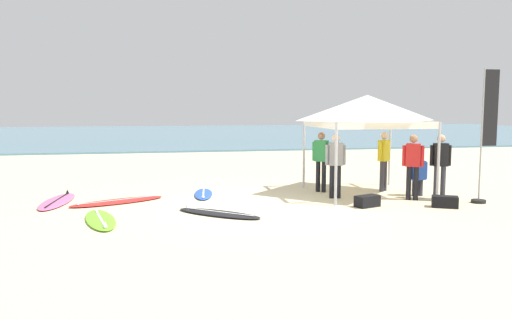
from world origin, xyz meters
The scene contains 17 objects.
ground_plane centered at (0.00, 0.00, 0.00)m, with size 80.00×80.00×0.00m, color beige.
sea centered at (0.00, 33.18, 0.05)m, with size 80.00×36.00×0.10m, color #568499.
canopy_tent centered at (3.13, 1.28, 2.39)m, with size 2.88×2.88×2.75m.
surfboard_red centered at (-3.58, 1.29, 0.04)m, with size 2.49×1.64×0.19m.
surfboard_lime centered at (-3.77, -0.79, 0.04)m, with size 1.03×2.25×0.19m.
surfboard_pink centered at (-5.08, 1.62, 0.04)m, with size 0.86×2.41×0.19m.
surfboard_blue centered at (-1.33, 1.98, 0.04)m, with size 0.68×1.86×0.19m.
surfboard_black centered at (-1.23, -0.63, 0.04)m, with size 2.01×1.85×0.19m.
person_black centered at (4.72, 0.17, 0.99)m, with size 0.53×0.30×1.71m.
person_grey centered at (2.08, 0.85, 0.99)m, with size 0.55×0.26×1.71m.
person_green centered at (2.03, 1.88, 0.99)m, with size 0.43×0.40×1.71m.
person_yellow centered at (3.83, 1.65, 0.99)m, with size 0.44×0.40×1.71m.
person_red centered at (3.96, 0.21, 0.99)m, with size 0.48×0.38×1.71m.
person_blue centered at (4.41, 0.74, 0.66)m, with size 0.55×0.23×1.20m.
banner_flag centered at (5.54, -0.49, 1.57)m, with size 0.60×0.36×3.40m.
gear_bag_near_tent centered at (4.26, -0.86, 0.14)m, with size 0.60×0.32×0.28m, color black.
gear_bag_by_pole centered at (2.44, -0.42, 0.14)m, with size 0.60×0.32×0.28m, color black.
Camera 1 is at (-2.54, -11.74, 2.42)m, focal length 35.30 mm.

